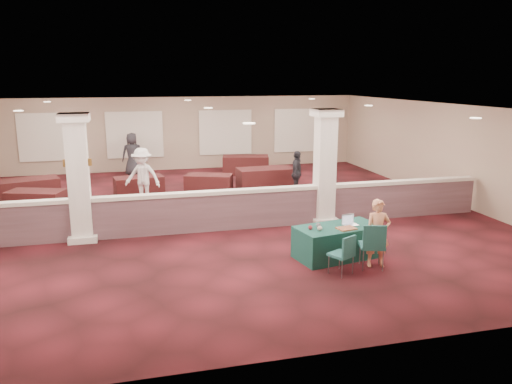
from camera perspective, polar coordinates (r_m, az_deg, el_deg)
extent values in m
plane|color=#461117|center=(15.00, -5.21, -2.69)|extent=(16.00, 16.00, 0.00)
cube|color=gray|center=(22.52, -8.56, 6.63)|extent=(16.00, 0.04, 3.20)
cube|color=gray|center=(7.09, 4.95, -7.20)|extent=(16.00, 0.04, 3.20)
cube|color=gray|center=(17.73, 21.20, 4.20)|extent=(0.04, 16.00, 3.20)
cube|color=white|center=(14.47, -5.47, 9.60)|extent=(16.00, 16.00, 0.02)
cube|color=#50363B|center=(13.44, -4.24, -2.32)|extent=(15.60, 0.20, 1.00)
cube|color=beige|center=(13.31, -4.28, -0.03)|extent=(15.60, 0.28, 0.10)
cube|color=white|center=(13.07, -19.61, 1.47)|extent=(0.50, 0.50, 3.20)
cube|color=white|center=(13.44, -19.12, -4.89)|extent=(0.70, 0.70, 0.16)
cube|color=white|center=(12.88, -20.12, 8.02)|extent=(0.72, 0.72, 0.20)
cube|color=white|center=(14.02, 7.86, 2.84)|extent=(0.50, 0.50, 3.20)
cube|color=white|center=(14.36, 7.68, -3.14)|extent=(0.70, 0.70, 0.16)
cube|color=white|center=(13.83, 8.06, 8.97)|extent=(0.72, 0.72, 0.20)
cylinder|color=brown|center=(13.03, -20.96, 3.12)|extent=(0.12, 0.12, 0.18)
cylinder|color=white|center=(13.03, -20.96, 3.12)|extent=(0.09, 0.09, 0.10)
cylinder|color=brown|center=(12.98, -18.51, 3.27)|extent=(0.12, 0.12, 0.18)
cylinder|color=white|center=(12.98, -18.51, 3.27)|extent=(0.09, 0.09, 0.10)
cube|color=#0F3A2F|center=(11.61, 9.31, -5.63)|extent=(2.06, 1.30, 0.73)
cube|color=#1C5149|center=(11.09, 13.10, -5.99)|extent=(0.63, 0.63, 0.07)
cube|color=#1C5149|center=(10.79, 13.40, -5.00)|extent=(0.48, 0.19, 0.49)
cylinder|color=slate|center=(10.95, 12.14, -7.67)|extent=(0.03, 0.03, 0.46)
cylinder|color=slate|center=(11.03, 14.31, -7.63)|extent=(0.03, 0.03, 0.46)
cylinder|color=slate|center=(11.34, 11.79, -6.92)|extent=(0.03, 0.03, 0.46)
cylinder|color=slate|center=(11.42, 13.89, -6.90)|extent=(0.03, 0.03, 0.46)
cube|color=#1C5149|center=(10.66, 9.70, -7.07)|extent=(0.58, 0.58, 0.06)
cube|color=#1C5149|center=(10.46, 10.59, -6.12)|extent=(0.39, 0.23, 0.41)
cylinder|color=slate|center=(10.50, 9.80, -8.69)|extent=(0.03, 0.03, 0.39)
cylinder|color=slate|center=(10.76, 11.00, -8.19)|extent=(0.03, 0.03, 0.39)
cylinder|color=slate|center=(10.71, 8.30, -8.19)|extent=(0.03, 0.03, 0.39)
cylinder|color=slate|center=(10.97, 9.52, -7.72)|extent=(0.03, 0.03, 0.39)
imported|color=#E69364|center=(11.13, 13.74, -4.60)|extent=(0.60, 0.46, 1.50)
cube|color=black|center=(16.64, -23.79, -0.99)|extent=(1.84, 1.33, 0.67)
cube|color=black|center=(17.87, -5.42, 0.95)|extent=(1.82, 1.34, 0.66)
cube|color=black|center=(18.28, 1.01, 1.50)|extent=(2.01, 1.05, 0.80)
cube|color=black|center=(18.17, -24.53, 0.18)|extent=(2.07, 1.44, 0.76)
cube|color=black|center=(17.87, -13.22, 0.67)|extent=(1.76, 1.09, 0.67)
cube|color=black|center=(21.25, -1.20, 3.10)|extent=(2.09, 1.36, 0.78)
imported|color=beige|center=(16.54, -12.85, 1.77)|extent=(1.29, 0.98, 1.83)
imported|color=black|center=(17.28, 4.68, 2.10)|extent=(0.84, 1.02, 1.58)
imported|color=black|center=(21.51, -13.93, 4.22)|extent=(0.89, 0.49, 1.80)
cube|color=silver|center=(11.63, 10.75, -3.72)|extent=(0.37, 0.29, 0.02)
cube|color=silver|center=(11.68, 10.44, -3.01)|extent=(0.33, 0.07, 0.22)
cube|color=silver|center=(11.68, 10.46, -3.09)|extent=(0.30, 0.06, 0.19)
cube|color=#D05E21|center=(11.33, 10.30, -4.12)|extent=(0.45, 0.37, 0.03)
sphere|color=beige|center=(11.11, 7.31, -4.13)|extent=(0.11, 0.11, 0.11)
sphere|color=maroon|center=(11.16, 6.24, -4.06)|extent=(0.10, 0.10, 0.10)
sphere|color=#49494E|center=(11.34, 7.14, -3.79)|extent=(0.10, 0.10, 0.10)
cube|color=#B3131F|center=(11.66, 12.82, -3.79)|extent=(0.12, 0.05, 0.01)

